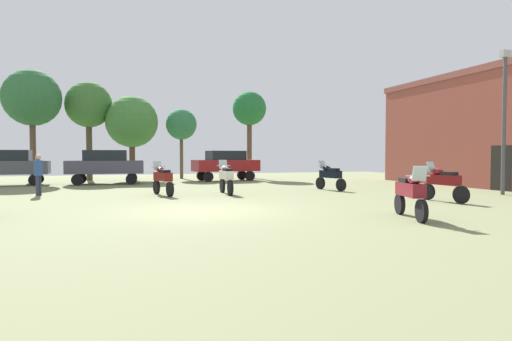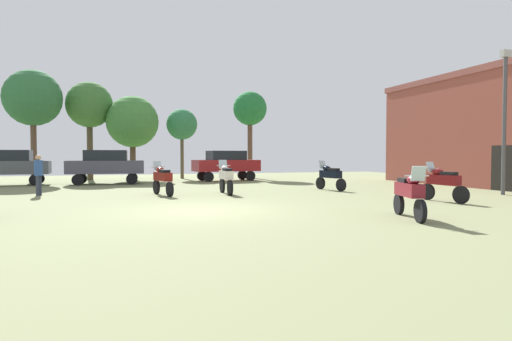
% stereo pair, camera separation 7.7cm
% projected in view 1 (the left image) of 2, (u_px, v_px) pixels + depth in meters
% --- Properties ---
extents(ground_plane, '(44.00, 52.00, 0.02)m').
position_uv_depth(ground_plane, '(203.00, 211.00, 13.24)').
color(ground_plane, '#757B53').
extents(brick_building, '(6.12, 15.02, 6.30)m').
position_uv_depth(brick_building, '(512.00, 129.00, 23.40)').
color(brick_building, brown).
rests_on(brick_building, ground).
extents(motorcycle_1, '(0.62, 2.15, 1.50)m').
position_uv_depth(motorcycle_1, '(226.00, 177.00, 18.89)').
color(motorcycle_1, black).
rests_on(motorcycle_1, ground).
extents(motorcycle_4, '(0.76, 2.06, 1.44)m').
position_uv_depth(motorcycle_4, '(330.00, 176.00, 21.01)').
color(motorcycle_4, black).
rests_on(motorcycle_4, ground).
extents(motorcycle_5, '(0.80, 2.20, 1.46)m').
position_uv_depth(motorcycle_5, '(163.00, 179.00, 18.29)').
color(motorcycle_5, black).
rests_on(motorcycle_5, ground).
extents(motorcycle_7, '(0.83, 2.12, 1.44)m').
position_uv_depth(motorcycle_7, '(410.00, 192.00, 11.59)').
color(motorcycle_7, black).
rests_on(motorcycle_7, ground).
extents(motorcycle_9, '(0.67, 2.08, 1.46)m').
position_uv_depth(motorcycle_9, '(443.00, 182.00, 15.81)').
color(motorcycle_9, black).
rests_on(motorcycle_9, ground).
extents(car_1, '(4.49, 2.32, 2.00)m').
position_uv_depth(car_1, '(226.00, 163.00, 28.73)').
color(car_1, black).
rests_on(car_1, ground).
extents(car_2, '(4.38, 2.00, 2.00)m').
position_uv_depth(car_2, '(7.00, 165.00, 24.15)').
color(car_2, black).
rests_on(car_2, ground).
extents(car_3, '(4.38, 2.00, 2.00)m').
position_uv_depth(car_3, '(106.00, 164.00, 25.19)').
color(car_3, black).
rests_on(car_3, ground).
extents(person_1, '(0.44, 0.44, 1.73)m').
position_uv_depth(person_1, '(38.00, 172.00, 18.14)').
color(person_1, '#2D3245').
rests_on(person_1, ground).
extents(tree_2, '(2.23, 2.23, 5.06)m').
position_uv_depth(tree_2, '(181.00, 125.00, 31.18)').
color(tree_2, brown).
rests_on(tree_2, ground).
extents(tree_3, '(2.52, 2.52, 6.47)m').
position_uv_depth(tree_3, '(249.00, 110.00, 32.13)').
color(tree_3, brown).
rests_on(tree_3, ground).
extents(tree_4, '(3.54, 3.54, 7.11)m').
position_uv_depth(tree_4, '(32.00, 98.00, 27.12)').
color(tree_4, brown).
rests_on(tree_4, ground).
extents(tree_5, '(3.57, 3.57, 5.82)m').
position_uv_depth(tree_5, '(132.00, 122.00, 29.84)').
color(tree_5, '#4F3828').
rests_on(tree_5, ground).
extents(tree_6, '(3.11, 3.11, 6.72)m').
position_uv_depth(tree_6, '(89.00, 106.00, 29.39)').
color(tree_6, '#4D3E2D').
rests_on(tree_6, ground).
extents(lamp_post, '(0.44, 0.24, 6.21)m').
position_uv_depth(lamp_post, '(504.00, 114.00, 18.49)').
color(lamp_post, '#47474C').
rests_on(lamp_post, ground).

